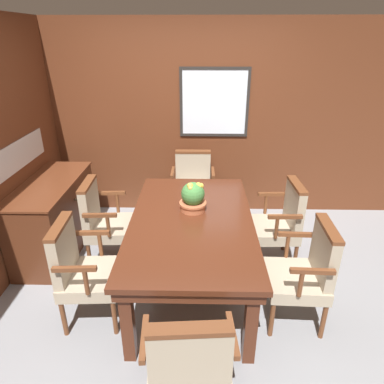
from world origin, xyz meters
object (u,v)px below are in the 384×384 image
object	(u,v)px
chair_head_near	(189,364)
potted_plant	(193,197)
dining_table	(192,228)
chair_right_near	(306,270)
chair_head_far	(193,185)
chair_left_near	(82,268)
chair_right_far	(280,221)
chair_left_far	(104,219)
sideboard_cabinet	(55,217)

from	to	relation	value
chair_head_near	potted_plant	xyz separation A→B (m)	(-0.01, 1.48, 0.37)
dining_table	chair_right_near	bearing A→B (deg)	-23.36
dining_table	chair_head_far	xyz separation A→B (m)	(-0.02, 1.33, -0.15)
chair_head_far	chair_right_near	bearing A→B (deg)	-61.30
chair_left_near	potted_plant	bearing A→B (deg)	-59.45
chair_head_near	chair_right_far	bearing A→B (deg)	-121.77
chair_left_far	chair_head_far	world-z (taller)	same
chair_left_far	sideboard_cabinet	xyz separation A→B (m)	(-0.61, 0.20, -0.09)
dining_table	sideboard_cabinet	size ratio (longest dim) A/B	1.44
chair_right_near	potted_plant	distance (m)	1.16
chair_left_far	chair_right_near	distance (m)	2.03
dining_table	chair_right_near	size ratio (longest dim) A/B	2.07
chair_right_near	chair_head_near	bearing A→B (deg)	-44.00
potted_plant	chair_right_near	bearing A→B (deg)	-32.33
dining_table	chair_right_far	bearing A→B (deg)	24.45
chair_left_near	chair_head_far	bearing A→B (deg)	-29.85
potted_plant	chair_right_far	bearing A→B (deg)	14.35
sideboard_cabinet	chair_head_near	bearing A→B (deg)	-50.93
chair_left_far	chair_left_near	bearing A→B (deg)	179.80
chair_left_far	chair_head_near	world-z (taller)	same
chair_left_far	potted_plant	world-z (taller)	potted_plant
chair_right_near	chair_head_near	xyz separation A→B (m)	(-0.92, -0.90, 0.00)
dining_table	sideboard_cabinet	bearing A→B (deg)	158.45
chair_right_near	sideboard_cabinet	distance (m)	2.67
chair_head_near	sideboard_cabinet	distance (m)	2.46
chair_right_far	chair_left_far	bearing A→B (deg)	-91.48
chair_left_near	chair_head_near	xyz separation A→B (m)	(0.91, -0.88, 0.00)
dining_table	chair_head_near	xyz separation A→B (m)	(0.01, -1.30, -0.15)
chair_right_near	sideboard_cabinet	bearing A→B (deg)	-110.33
chair_left_near	chair_head_near	distance (m)	1.27
chair_head_near	chair_head_far	size ratio (longest dim) A/B	1.00
dining_table	chair_left_far	size ratio (longest dim) A/B	2.07
chair_head_near	potted_plant	bearing A→B (deg)	-94.00
chair_left_near	potted_plant	xyz separation A→B (m)	(0.90, 0.60, 0.37)
chair_left_near	chair_right_far	size ratio (longest dim) A/B	1.00
dining_table	chair_left_near	world-z (taller)	chair_left_near
chair_left_near	potted_plant	world-z (taller)	potted_plant
chair_right_near	chair_left_near	bearing A→B (deg)	-87.67
dining_table	sideboard_cabinet	distance (m)	1.67
chair_head_far	sideboard_cabinet	bearing A→B (deg)	-154.72
chair_left_near	chair_head_far	world-z (taller)	same
chair_head_near	chair_left_far	bearing A→B (deg)	-65.28
potted_plant	sideboard_cabinet	world-z (taller)	potted_plant
dining_table	chair_right_far	xyz separation A→B (m)	(0.91, 0.41, -0.15)
chair_right_far	potted_plant	size ratio (longest dim) A/B	3.15
potted_plant	sideboard_cabinet	xyz separation A→B (m)	(-1.54, 0.42, -0.45)
chair_head_far	potted_plant	bearing A→B (deg)	-88.93
chair_right_near	chair_head_far	world-z (taller)	same
chair_left_near	chair_left_far	bearing A→B (deg)	-0.90
chair_right_far	dining_table	bearing A→B (deg)	-67.42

